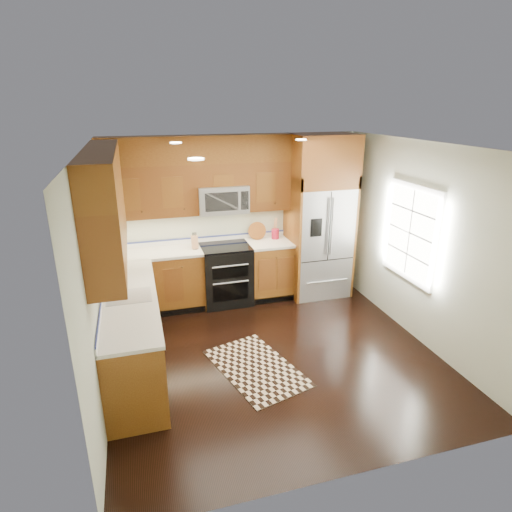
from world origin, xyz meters
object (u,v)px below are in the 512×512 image
object	(u,v)px
range	(226,274)
utensil_crock	(275,232)
rug	(256,368)
knife_block	(195,242)
refrigerator	(320,217)

from	to	relation	value
range	utensil_crock	size ratio (longest dim) A/B	2.74
range	rug	distance (m)	1.97
rug	range	bearing A→B (deg)	72.57
utensil_crock	knife_block	bearing A→B (deg)	-174.72
utensil_crock	rug	bearing A→B (deg)	-114.02
utensil_crock	refrigerator	bearing A→B (deg)	-16.97
refrigerator	rug	xyz separation A→B (m)	(-1.61, -1.87, -1.30)
range	refrigerator	world-z (taller)	refrigerator
range	rug	xyz separation A→B (m)	(-0.06, -1.91, -0.46)
range	knife_block	size ratio (longest dim) A/B	3.76
refrigerator	rug	bearing A→B (deg)	-130.62
rug	knife_block	size ratio (longest dim) A/B	5.30
knife_block	refrigerator	bearing A→B (deg)	-2.38
range	knife_block	distance (m)	0.74
refrigerator	rug	size ratio (longest dim) A/B	1.95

